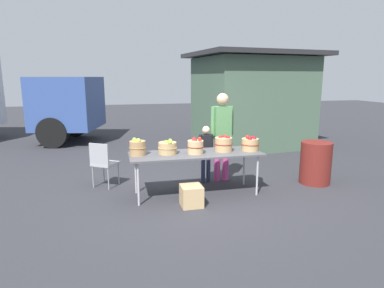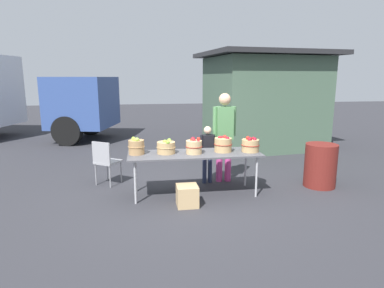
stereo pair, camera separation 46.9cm
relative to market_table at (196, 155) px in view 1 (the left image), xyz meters
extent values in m
plane|color=#2D2D33|center=(0.00, 0.00, -0.71)|extent=(40.00, 40.00, 0.00)
cube|color=#4C4C51|center=(0.00, 0.00, 0.02)|extent=(2.30, 0.76, 0.03)
cylinder|color=#B2B2B7|center=(-1.03, -0.30, -0.35)|extent=(0.04, 0.04, 0.72)
cylinder|color=#B2B2B7|center=(1.03, -0.30, -0.35)|extent=(0.04, 0.04, 0.72)
cylinder|color=#B2B2B7|center=(-1.03, 0.30, -0.35)|extent=(0.04, 0.04, 0.72)
cylinder|color=#B2B2B7|center=(1.03, 0.30, -0.35)|extent=(0.04, 0.04, 0.72)
cylinder|color=#A87F51|center=(-1.00, 0.08, 0.16)|extent=(0.27, 0.27, 0.24)
torus|color=#A87F51|center=(-1.00, 0.08, 0.17)|extent=(0.29, 0.29, 0.01)
sphere|color=#7AA833|center=(-0.99, 0.04, 0.27)|extent=(0.08, 0.08, 0.08)
sphere|color=#9EC647|center=(-0.98, 0.01, 0.30)|extent=(0.08, 0.08, 0.08)
sphere|color=#7AA833|center=(-1.01, 0.08, 0.27)|extent=(0.07, 0.07, 0.07)
sphere|color=#8CB738|center=(-1.04, 0.15, 0.29)|extent=(0.07, 0.07, 0.07)
sphere|color=#9EC647|center=(-1.01, 0.14, 0.27)|extent=(0.08, 0.08, 0.08)
sphere|color=#7AA833|center=(-1.02, 0.06, 0.28)|extent=(0.08, 0.08, 0.08)
cylinder|color=tan|center=(-0.49, 0.05, 0.14)|extent=(0.31, 0.31, 0.20)
torus|color=tan|center=(-0.49, 0.05, 0.15)|extent=(0.33, 0.33, 0.01)
sphere|color=#7AA833|center=(-0.43, 0.13, 0.25)|extent=(0.07, 0.07, 0.07)
sphere|color=#9EC647|center=(-0.42, 0.10, 0.23)|extent=(0.07, 0.07, 0.07)
sphere|color=#7AA833|center=(-0.47, -0.07, 0.26)|extent=(0.07, 0.07, 0.07)
sphere|color=#9EC647|center=(-0.46, 0.01, 0.24)|extent=(0.07, 0.07, 0.07)
sphere|color=#8CB738|center=(-0.51, 0.04, 0.25)|extent=(0.07, 0.07, 0.07)
cylinder|color=tan|center=(-0.02, -0.04, 0.15)|extent=(0.27, 0.27, 0.23)
torus|color=maroon|center=(-0.02, -0.04, 0.17)|extent=(0.29, 0.29, 0.01)
sphere|color=maroon|center=(-0.03, 0.03, 0.28)|extent=(0.08, 0.08, 0.08)
sphere|color=#B22319|center=(0.07, 0.02, 0.28)|extent=(0.07, 0.07, 0.07)
sphere|color=maroon|center=(0.04, -0.10, 0.26)|extent=(0.07, 0.07, 0.07)
sphere|color=#B22319|center=(-0.05, 0.00, 0.27)|extent=(0.07, 0.07, 0.07)
sphere|color=maroon|center=(-0.02, -0.03, 0.27)|extent=(0.07, 0.07, 0.07)
cylinder|color=tan|center=(0.51, 0.03, 0.16)|extent=(0.30, 0.30, 0.24)
torus|color=maroon|center=(0.51, 0.03, 0.17)|extent=(0.32, 0.32, 0.01)
sphere|color=maroon|center=(0.55, 0.07, 0.30)|extent=(0.07, 0.07, 0.07)
sphere|color=#B22319|center=(0.55, 0.05, 0.29)|extent=(0.08, 0.08, 0.08)
sphere|color=maroon|center=(0.58, -0.02, 0.28)|extent=(0.08, 0.08, 0.08)
sphere|color=maroon|center=(0.51, 0.10, 0.28)|extent=(0.07, 0.07, 0.07)
sphere|color=#B22319|center=(0.57, 0.05, 0.28)|extent=(0.07, 0.07, 0.07)
sphere|color=maroon|center=(0.46, 0.07, 0.28)|extent=(0.08, 0.08, 0.08)
cylinder|color=tan|center=(0.99, -0.04, 0.15)|extent=(0.30, 0.30, 0.22)
torus|color=maroon|center=(0.99, -0.04, 0.16)|extent=(0.32, 0.32, 0.01)
sphere|color=#B22319|center=(0.99, -0.03, 0.26)|extent=(0.08, 0.08, 0.08)
sphere|color=maroon|center=(0.95, -0.11, 0.27)|extent=(0.08, 0.08, 0.08)
sphere|color=maroon|center=(1.06, 0.01, 0.26)|extent=(0.07, 0.07, 0.07)
sphere|color=maroon|center=(1.06, -0.05, 0.26)|extent=(0.07, 0.07, 0.07)
sphere|color=maroon|center=(0.97, 0.04, 0.27)|extent=(0.06, 0.06, 0.06)
sphere|color=maroon|center=(1.05, -0.10, 0.25)|extent=(0.06, 0.06, 0.06)
sphere|color=#B22319|center=(0.95, -0.02, 0.28)|extent=(0.07, 0.07, 0.07)
cylinder|color=#CC3F8C|center=(0.78, 0.65, -0.28)|extent=(0.12, 0.12, 0.85)
cylinder|color=#CC3F8C|center=(0.60, 0.66, -0.28)|extent=(0.12, 0.12, 0.85)
cube|color=#4C7F4C|center=(0.69, 0.65, 0.46)|extent=(0.32, 0.23, 0.64)
sphere|color=tan|center=(0.69, 0.65, 0.92)|extent=(0.23, 0.23, 0.23)
cylinder|color=#4C7F4C|center=(0.88, 0.65, 0.50)|extent=(0.09, 0.09, 0.57)
cylinder|color=#4C7F4C|center=(0.51, 0.66, 0.50)|extent=(0.09, 0.09, 0.57)
cylinder|color=#262D4C|center=(0.41, 0.61, -0.44)|extent=(0.08, 0.08, 0.55)
cylinder|color=#262D4C|center=(0.29, 0.59, -0.44)|extent=(0.08, 0.08, 0.55)
cube|color=black|center=(0.35, 0.60, 0.04)|extent=(0.23, 0.18, 0.41)
sphere|color=beige|center=(0.35, 0.60, 0.34)|extent=(0.15, 0.15, 0.15)
cylinder|color=black|center=(0.47, 0.62, 0.07)|extent=(0.06, 0.06, 0.37)
cylinder|color=black|center=(0.23, 0.58, 0.07)|extent=(0.06, 0.06, 0.37)
cube|color=#334C8C|center=(-2.76, 5.66, 0.54)|extent=(2.23, 2.45, 1.60)
cube|color=black|center=(-1.93, 5.47, 0.86)|extent=(0.44, 1.73, 0.80)
cylinder|color=black|center=(-2.70, 6.62, -0.26)|extent=(0.94, 0.48, 0.90)
cylinder|color=black|center=(-3.13, 4.77, -0.26)|extent=(0.94, 0.48, 0.90)
cube|color=#47604C|center=(2.66, 3.75, 0.59)|extent=(3.26, 2.74, 2.60)
cube|color=#262628|center=(2.66, 3.75, 1.97)|extent=(3.82, 3.29, 0.12)
cube|color=white|center=(2.52, 2.55, 0.79)|extent=(1.39, 0.21, 0.90)
cube|color=#99999E|center=(-1.56, 0.83, -0.27)|extent=(0.56, 0.56, 0.04)
cube|color=#99999E|center=(-1.66, 0.68, -0.05)|extent=(0.35, 0.25, 0.40)
cylinder|color=gray|center=(-1.32, 0.87, -0.50)|extent=(0.02, 0.02, 0.42)
cylinder|color=gray|center=(-1.61, 1.06, -0.50)|extent=(0.02, 0.02, 0.42)
cylinder|color=gray|center=(-1.51, 0.59, -0.50)|extent=(0.02, 0.02, 0.42)
cylinder|color=gray|center=(-1.80, 0.78, -0.50)|extent=(0.02, 0.02, 0.42)
cylinder|color=maroon|center=(2.42, 0.06, -0.30)|extent=(0.59, 0.59, 0.82)
cube|color=tan|center=(-0.20, -0.51, -0.54)|extent=(0.34, 0.34, 0.34)
camera|label=1|loc=(-1.36, -5.38, 1.34)|focal=30.66mm
camera|label=2|loc=(-0.90, -5.47, 1.34)|focal=30.66mm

